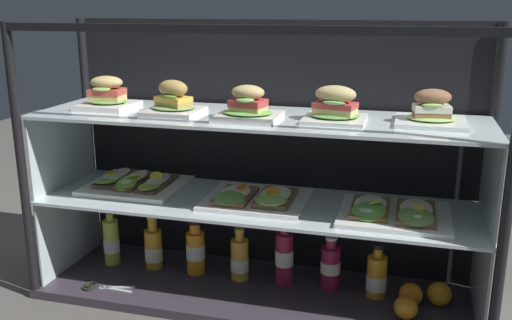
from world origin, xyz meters
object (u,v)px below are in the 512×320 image
at_px(kitchen_scissors, 96,287).
at_px(juice_bottle_front_fourth, 330,266).
at_px(plated_roll_sandwich_center, 248,108).
at_px(juice_bottle_front_right_end, 196,250).
at_px(juice_bottle_tucked_behind, 154,248).
at_px(juice_bottle_near_post, 284,256).
at_px(open_sandwich_tray_mid_left, 394,212).
at_px(plated_roll_sandwich_left_of_center, 107,96).
at_px(orange_fruit_beside_bottles, 406,308).
at_px(plated_roll_sandwich_mid_left, 335,108).
at_px(orange_fruit_near_left_post, 411,294).
at_px(orange_fruit_rolled_forward, 439,294).
at_px(plated_roll_sandwich_right_of_center, 173,102).
at_px(juice_bottle_front_second, 111,241).
at_px(juice_bottle_back_left, 377,277).
at_px(open_sandwich_tray_far_left, 135,183).
at_px(juice_bottle_front_middle, 240,259).
at_px(plated_roll_sandwich_mid_right, 431,112).
at_px(open_sandwich_tray_near_left_corner, 256,198).

bearing_deg(kitchen_scissors, juice_bottle_front_fourth, 15.46).
bearing_deg(plated_roll_sandwich_center, juice_bottle_front_right_end, 154.74).
bearing_deg(juice_bottle_front_fourth, juice_bottle_tucked_behind, -178.83).
bearing_deg(plated_roll_sandwich_center, juice_bottle_near_post, 50.05).
bearing_deg(kitchen_scissors, open_sandwich_tray_mid_left, 6.70).
distance_m(juice_bottle_front_right_end, kitchen_scissors, 0.37).
bearing_deg(plated_roll_sandwich_left_of_center, open_sandwich_tray_mid_left, -2.24).
relative_size(plated_roll_sandwich_left_of_center, orange_fruit_beside_bottles, 2.39).
distance_m(plated_roll_sandwich_mid_left, orange_fruit_near_left_post, 0.67).
distance_m(open_sandwich_tray_mid_left, orange_fruit_rolled_forward, 0.35).
height_order(plated_roll_sandwich_left_of_center, orange_fruit_rolled_forward, plated_roll_sandwich_left_of_center).
relative_size(orange_fruit_near_left_post, kitchen_scissors, 0.41).
xyz_separation_m(plated_roll_sandwich_right_of_center, juice_bottle_front_right_end, (0.03, 0.08, -0.57)).
bearing_deg(juice_bottle_front_second, plated_roll_sandwich_mid_left, -4.11).
height_order(juice_bottle_near_post, orange_fruit_near_left_post, juice_bottle_near_post).
distance_m(plated_roll_sandwich_mid_left, juice_bottle_front_right_end, 0.76).
height_order(juice_bottle_front_right_end, juice_bottle_back_left, juice_bottle_front_right_end).
relative_size(juice_bottle_front_fourth, orange_fruit_rolled_forward, 2.41).
bearing_deg(orange_fruit_beside_bottles, open_sandwich_tray_far_left, 174.14).
height_order(plated_roll_sandwich_left_of_center, juice_bottle_tucked_behind, plated_roll_sandwich_left_of_center).
bearing_deg(juice_bottle_front_middle, plated_roll_sandwich_right_of_center, -158.50).
bearing_deg(kitchen_scissors, plated_roll_sandwich_mid_right, 8.94).
bearing_deg(juice_bottle_back_left, juice_bottle_front_right_end, 179.91).
xyz_separation_m(open_sandwich_tray_near_left_corner, orange_fruit_beside_bottles, (0.51, -0.06, -0.30)).
bearing_deg(plated_roll_sandwich_center, kitchen_scissors, -170.09).
relative_size(juice_bottle_front_right_end, orange_fruit_rolled_forward, 2.59).
bearing_deg(juice_bottle_back_left, plated_roll_sandwich_left_of_center, -177.18).
height_order(plated_roll_sandwich_left_of_center, open_sandwich_tray_mid_left, plated_roll_sandwich_left_of_center).
height_order(plated_roll_sandwich_mid_left, juice_bottle_front_second, plated_roll_sandwich_mid_left).
relative_size(open_sandwich_tray_far_left, juice_bottle_front_middle, 1.74).
relative_size(open_sandwich_tray_far_left, open_sandwich_tray_near_left_corner, 1.00).
bearing_deg(juice_bottle_near_post, juice_bottle_back_left, -1.24).
distance_m(plated_roll_sandwich_right_of_center, orange_fruit_beside_bottles, 1.00).
xyz_separation_m(juice_bottle_front_fourth, orange_fruit_rolled_forward, (0.37, -0.03, -0.04)).
bearing_deg(plated_roll_sandwich_mid_left, plated_roll_sandwich_center, -171.08).
xyz_separation_m(plated_roll_sandwich_right_of_center, orange_fruit_beside_bottles, (0.79, -0.04, -0.62)).
relative_size(plated_roll_sandwich_center, juice_bottle_front_second, 0.88).
bearing_deg(open_sandwich_tray_near_left_corner, juice_bottle_front_second, 174.43).
distance_m(plated_roll_sandwich_center, open_sandwich_tray_far_left, 0.55).
distance_m(plated_roll_sandwich_left_of_center, juice_bottle_front_middle, 0.74).
bearing_deg(juice_bottle_front_middle, juice_bottle_near_post, 3.39).
bearing_deg(plated_roll_sandwich_left_of_center, orange_fruit_near_left_post, 0.68).
distance_m(plated_roll_sandwich_mid_right, open_sandwich_tray_mid_left, 0.33).
bearing_deg(plated_roll_sandwich_center, plated_roll_sandwich_mid_left, 8.92).
bearing_deg(open_sandwich_tray_mid_left, plated_roll_sandwich_mid_left, 174.85).
distance_m(plated_roll_sandwich_left_of_center, plated_roll_sandwich_mid_right, 1.08).
height_order(plated_roll_sandwich_right_of_center, plated_roll_sandwich_mid_right, plated_roll_sandwich_right_of_center).
bearing_deg(open_sandwich_tray_near_left_corner, juice_bottle_tucked_behind, 170.80).
relative_size(plated_roll_sandwich_left_of_center, open_sandwich_tray_mid_left, 0.53).
bearing_deg(orange_fruit_near_left_post, open_sandwich_tray_mid_left, -144.28).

